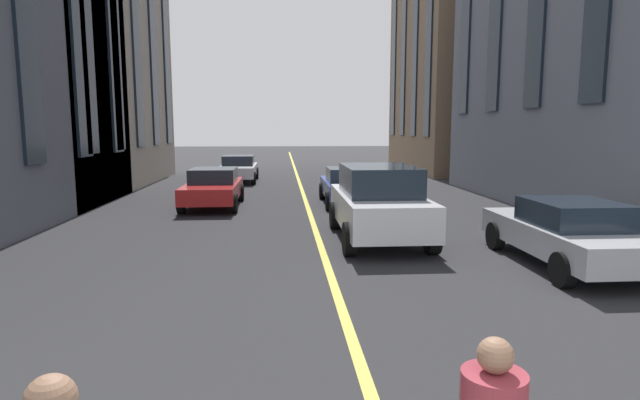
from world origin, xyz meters
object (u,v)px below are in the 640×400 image
(car_silver_parked_b, at_px, (568,232))
(car_blue_far, at_px, (349,185))
(car_red_trailing, at_px, (213,187))
(car_white_mid, at_px, (238,168))
(car_white_parked_a, at_px, (379,202))

(car_silver_parked_b, distance_m, car_blue_far, 9.51)
(car_red_trailing, bearing_deg, car_white_mid, -1.23)
(car_white_mid, xyz_separation_m, car_white_parked_a, (-14.76, -4.69, 0.27))
(car_red_trailing, bearing_deg, car_white_parked_a, -140.82)
(car_blue_far, relative_size, car_white_parked_a, 0.94)
(car_red_trailing, bearing_deg, car_blue_far, -87.66)
(car_silver_parked_b, bearing_deg, car_red_trailing, 43.56)
(car_silver_parked_b, height_order, car_white_parked_a, car_white_parked_a)
(car_white_mid, height_order, car_red_trailing, same)
(car_silver_parked_b, xyz_separation_m, car_blue_far, (8.91, 3.34, 0.00))
(car_blue_far, height_order, car_white_parked_a, car_white_parked_a)
(car_white_mid, bearing_deg, car_blue_far, -151.01)
(car_blue_far, distance_m, car_white_parked_a, 6.19)
(car_blue_far, bearing_deg, car_silver_parked_b, -159.43)
(car_red_trailing, height_order, car_white_parked_a, car_white_parked_a)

